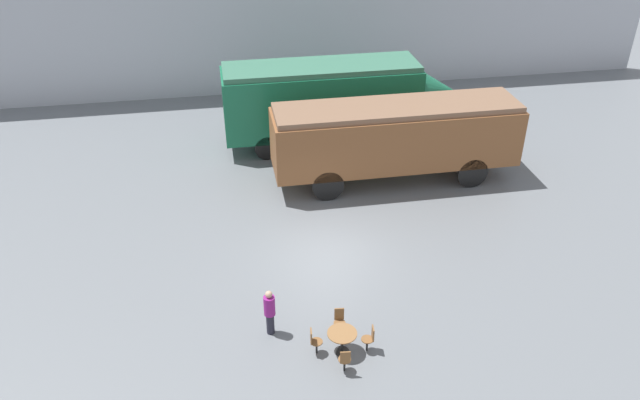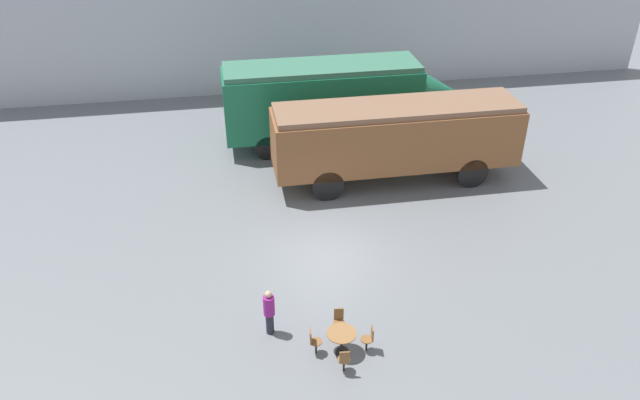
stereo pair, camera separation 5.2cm
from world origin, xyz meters
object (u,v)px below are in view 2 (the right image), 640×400
(streamlined_locomotive, at_px, (339,97))
(cafe_chair_0, at_px, (313,340))
(cafe_table_near, at_px, (342,337))
(visitor_person, at_px, (269,311))
(passenger_coach_wooden, at_px, (396,135))

(streamlined_locomotive, xyz_separation_m, cafe_chair_0, (-3.42, -13.58, -1.76))
(cafe_table_near, height_order, visitor_person, visitor_person)
(cafe_table_near, xyz_separation_m, visitor_person, (-1.95, 1.15, 0.28))
(cafe_table_near, bearing_deg, visitor_person, 149.32)
(cafe_table_near, distance_m, visitor_person, 2.28)
(passenger_coach_wooden, bearing_deg, cafe_chair_0, -117.84)
(passenger_coach_wooden, relative_size, visitor_person, 6.44)
(streamlined_locomotive, relative_size, cafe_table_near, 12.71)
(cafe_chair_0, bearing_deg, passenger_coach_wooden, 68.26)
(passenger_coach_wooden, distance_m, cafe_table_near, 10.63)
(cafe_table_near, bearing_deg, streamlined_locomotive, 79.13)
(streamlined_locomotive, relative_size, cafe_chair_0, 12.63)
(cafe_chair_0, relative_size, visitor_person, 0.55)
(passenger_coach_wooden, distance_m, cafe_chair_0, 10.90)
(visitor_person, bearing_deg, cafe_chair_0, -43.02)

